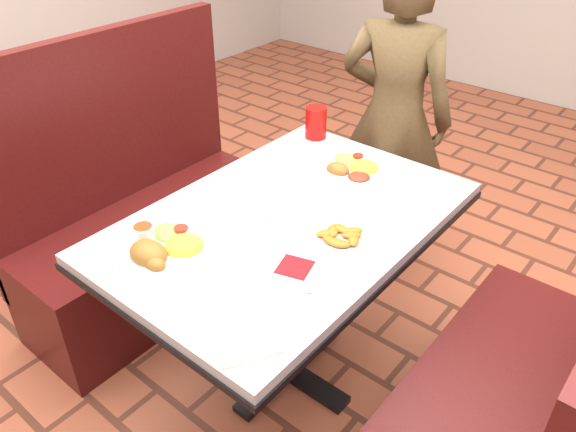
% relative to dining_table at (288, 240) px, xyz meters
% --- Properties ---
extents(dining_table, '(0.81, 1.21, 0.75)m').
position_rel_dining_table_xyz_m(dining_table, '(0.00, 0.00, 0.00)').
color(dining_table, '#B1B4B6').
rests_on(dining_table, ground).
extents(booth_bench_left, '(0.47, 1.20, 1.17)m').
position_rel_dining_table_xyz_m(booth_bench_left, '(-0.80, 0.00, -0.32)').
color(booth_bench_left, '#491210').
rests_on(booth_bench_left, ground).
extents(booth_bench_right, '(0.47, 1.20, 1.17)m').
position_rel_dining_table_xyz_m(booth_bench_right, '(0.80, 0.00, -0.32)').
color(booth_bench_right, '#491210').
rests_on(booth_bench_right, ground).
extents(diner_person, '(0.59, 0.46, 1.45)m').
position_rel_dining_table_xyz_m(diner_person, '(-0.17, 0.96, 0.07)').
color(diner_person, brown).
rests_on(diner_person, ground).
extents(near_dinner_plate, '(0.29, 0.29, 0.09)m').
position_rel_dining_table_xyz_m(near_dinner_plate, '(-0.16, -0.38, 0.13)').
color(near_dinner_plate, white).
rests_on(near_dinner_plate, dining_table).
extents(far_dinner_plate, '(0.27, 0.27, 0.07)m').
position_rel_dining_table_xyz_m(far_dinner_plate, '(-0.00, 0.38, 0.12)').
color(far_dinner_plate, white).
rests_on(far_dinner_plate, dining_table).
extents(plantain_plate, '(0.20, 0.20, 0.03)m').
position_rel_dining_table_xyz_m(plantain_plate, '(0.21, -0.01, 0.11)').
color(plantain_plate, white).
rests_on(plantain_plate, dining_table).
extents(maroon_napkin, '(0.12, 0.12, 0.00)m').
position_rel_dining_table_xyz_m(maroon_napkin, '(0.18, -0.19, 0.10)').
color(maroon_napkin, maroon).
rests_on(maroon_napkin, dining_table).
extents(spoon_utensil, '(0.06, 0.14, 0.00)m').
position_rel_dining_table_xyz_m(spoon_utensil, '(0.26, -0.19, 0.10)').
color(spoon_utensil, silver).
rests_on(spoon_utensil, dining_table).
extents(red_tumbler, '(0.09, 0.09, 0.13)m').
position_rel_dining_table_xyz_m(red_tumbler, '(-0.29, 0.53, 0.16)').
color(red_tumbler, '#BD0F0C').
rests_on(red_tumbler, dining_table).
extents(paper_napkin, '(0.26, 0.24, 0.01)m').
position_rel_dining_table_xyz_m(paper_napkin, '(0.24, -0.48, 0.10)').
color(paper_napkin, white).
rests_on(paper_napkin, dining_table).
extents(knife_utensil, '(0.05, 0.16, 0.00)m').
position_rel_dining_table_xyz_m(knife_utensil, '(-0.09, -0.32, 0.11)').
color(knife_utensil, silver).
rests_on(knife_utensil, dining_table).
extents(fork_utensil, '(0.05, 0.14, 0.00)m').
position_rel_dining_table_xyz_m(fork_utensil, '(-0.14, -0.33, 0.11)').
color(fork_utensil, '#BABABE').
rests_on(fork_utensil, dining_table).
extents(lettuce_shreds, '(0.28, 0.32, 0.00)m').
position_rel_dining_table_xyz_m(lettuce_shreds, '(0.04, 0.06, 0.10)').
color(lettuce_shreds, '#8AC64F').
rests_on(lettuce_shreds, dining_table).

